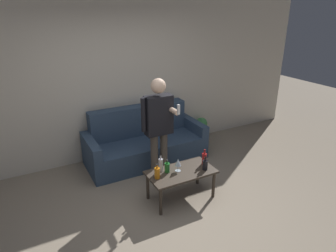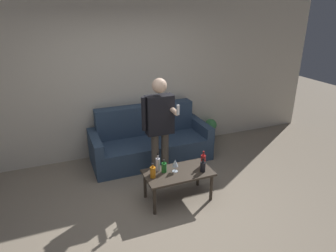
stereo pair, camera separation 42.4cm
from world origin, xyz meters
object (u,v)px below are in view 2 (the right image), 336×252
Objects in this scene: coffee_table at (178,175)px; bottle_orange at (153,172)px; couch at (150,141)px; person_standing_front at (160,123)px.

coffee_table is 4.49× the size of bottle_orange.
couch is 0.98m from person_standing_front.
coffee_table is (-0.03, -1.32, 0.06)m from couch.
couch is at bearing 83.78° from person_standing_front.
coffee_table is 0.58× the size of person_standing_front.
person_standing_front is at bearing 61.70° from bottle_orange.
couch is 2.18× the size of coffee_table.
coffee_table is 0.82m from person_standing_front.
coffee_table is 0.39m from bottle_orange.
bottle_orange is at bearing -178.88° from coffee_table.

